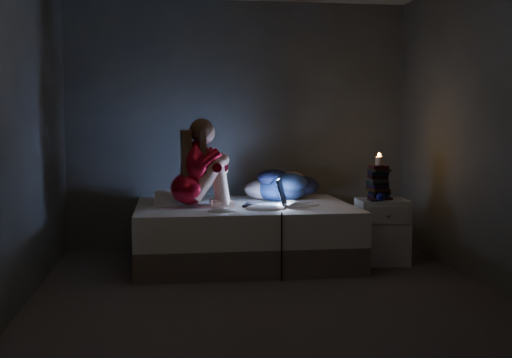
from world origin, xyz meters
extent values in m
cube|color=#302927|center=(0.00, 0.00, -0.01)|extent=(3.60, 3.80, 0.02)
cube|color=#3E403C|center=(0.00, 1.91, 1.30)|extent=(3.60, 0.02, 2.60)
cube|color=#3E403C|center=(0.00, -1.91, 1.30)|extent=(3.60, 0.02, 2.60)
cube|color=#3E403C|center=(-1.81, 0.00, 1.30)|extent=(0.02, 3.80, 2.60)
cube|color=#3E403C|center=(1.81, 0.00, 1.30)|extent=(0.02, 3.80, 2.60)
cube|color=silver|center=(-0.68, 1.28, 0.61)|extent=(0.42, 0.30, 0.12)
cube|color=silver|center=(1.23, 0.88, 0.30)|extent=(0.49, 0.44, 0.60)
cylinder|color=beige|center=(1.20, 0.91, 0.96)|extent=(0.07, 0.07, 0.08)
cube|color=black|center=(1.11, 0.76, 0.61)|extent=(0.07, 0.14, 0.01)
sphere|color=navy|center=(1.17, 0.73, 0.64)|extent=(0.08, 0.08, 0.08)
camera|label=1|loc=(-0.76, -4.77, 1.29)|focal=44.25mm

